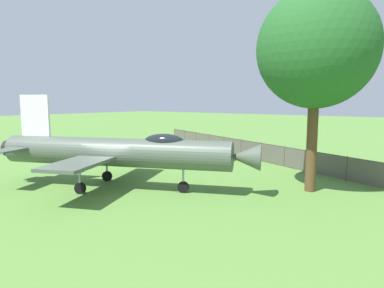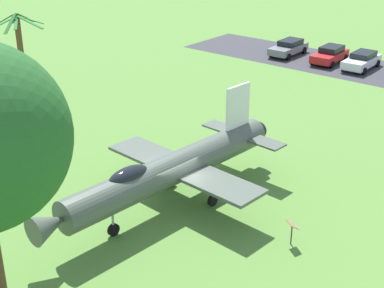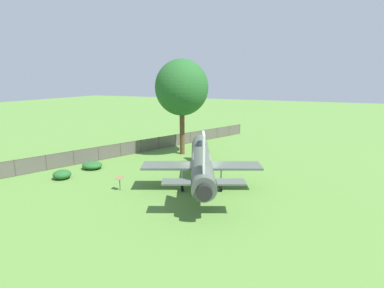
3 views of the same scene
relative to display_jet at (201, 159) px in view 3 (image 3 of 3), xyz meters
The scene contains 7 objects.
ground_plane 2.09m from the display_jet, 65.74° to the right, with size 200.00×200.00×0.00m, color #568438.
display_jet is the anchor object (origin of this frame).
shade_tree 11.53m from the display_jet, 124.98° to the left, with size 5.76×6.09×10.52m.
perimeter_fence 12.49m from the display_jet, 152.51° to the left, with size 15.30×35.86×1.51m.
shrub_near_fence 11.21m from the display_jet, behind, with size 1.95×1.72×0.69m.
shrub_by_tree 12.07m from the display_jet, 161.57° to the right, with size 1.52×1.49×0.76m.
info_plaque 6.56m from the display_jet, 142.17° to the right, with size 0.64×0.46×1.14m.
Camera 3 is at (8.95, -21.39, 8.43)m, focal length 28.37 mm.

